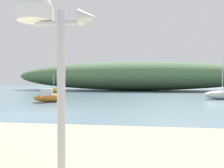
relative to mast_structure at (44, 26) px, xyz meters
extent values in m
plane|color=slate|center=(-4.34, 8.95, -2.63)|extent=(120.00, 120.00, 0.00)
ellipsoid|color=#517547|center=(-1.16, 39.67, -0.22)|extent=(41.41, 11.44, 4.82)
cylinder|color=silver|center=(0.26, 0.00, -1.11)|extent=(0.12, 0.12, 2.65)
cylinder|color=silver|center=(0.26, 0.00, 0.04)|extent=(0.78, 0.07, 0.07)
cylinder|color=white|center=(-0.12, 0.00, 0.18)|extent=(0.52, 0.52, 0.21)
sphere|color=white|center=(-0.12, 0.00, 0.28)|extent=(0.48, 0.48, 0.48)
cone|color=silver|center=(0.65, 0.00, 0.10)|extent=(0.24, 0.24, 0.24)
ellipsoid|color=gold|center=(-12.11, 30.67, -2.30)|extent=(2.69, 1.93, 0.67)
cylinder|color=silver|center=(-12.11, 30.67, -1.09)|extent=(0.08, 0.08, 2.15)
cylinder|color=silver|center=(-11.76, 30.49, -1.91)|extent=(1.07, 0.61, 0.06)
ellipsoid|color=white|center=(8.11, 21.30, -2.23)|extent=(3.50, 1.58, 0.80)
cylinder|color=silver|center=(8.11, 21.30, -0.23)|extent=(0.08, 0.08, 3.69)
ellipsoid|color=orange|center=(-6.65, 16.20, -2.29)|extent=(2.83, 1.74, 0.68)
cube|color=silver|center=(-6.90, 16.12, -1.86)|extent=(1.12, 1.03, 0.66)
camera|label=1|loc=(1.54, -3.48, -0.77)|focal=40.57mm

